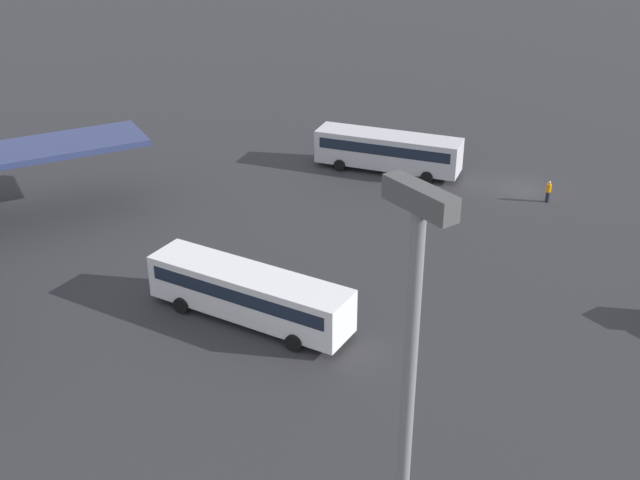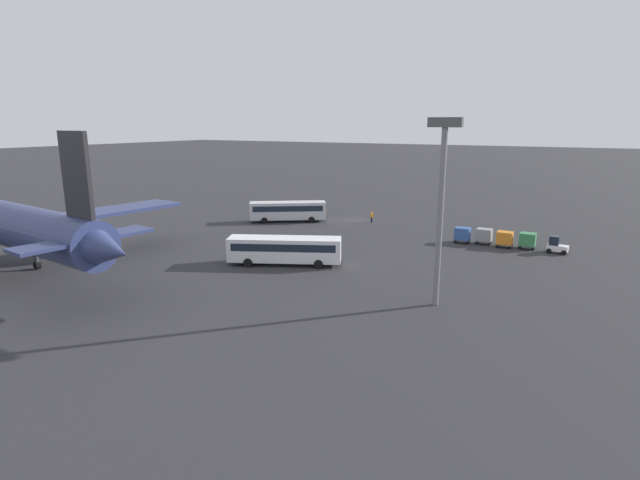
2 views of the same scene
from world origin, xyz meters
The scene contains 10 objects.
ground_plane centered at (0.00, 0.00, 0.00)m, with size 600.00×600.00×0.00m, color #2D2D30.
shuttle_bus_near centered at (9.35, 6.28, 1.93)m, with size 11.77×9.13×3.21m.
shuttle_bus_far centered at (-3.90, 27.90, 1.87)m, with size 12.73×7.85×3.10m.
baggage_tug centered at (-30.55, 7.50, 0.94)m, with size 2.49×1.79×2.10m.
worker_person centered at (-2.90, 0.35, 0.87)m, with size 0.38×0.38×1.74m.
cargo_cart_green centered at (-27.16, 7.07, 1.19)m, with size 2.01×1.70×2.06m.
cargo_cart_orange centered at (-24.47, 7.61, 1.19)m, with size 2.01×1.70×2.06m.
cargo_cart_grey centered at (-21.79, 7.02, 1.19)m, with size 2.01×1.70×2.06m.
cargo_cart_blue centered at (-19.11, 7.64, 1.19)m, with size 2.01×1.70×2.06m.
light_pole centered at (-22.59, 32.48, 10.00)m, with size 2.80×0.70×16.11m.
Camera 2 is at (-33.60, 73.83, 15.64)m, focal length 28.00 mm.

